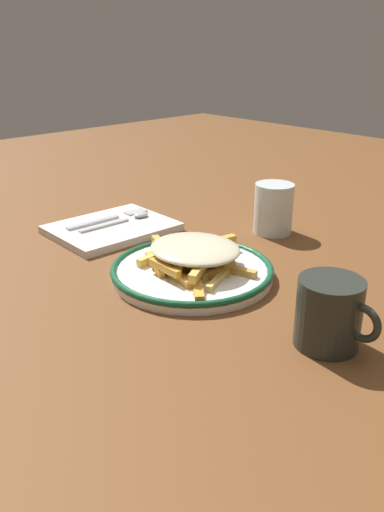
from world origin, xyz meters
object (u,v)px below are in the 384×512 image
fries_heap (194,254)px  napkin (112,228)px  plate (192,271)px  water_glass (273,209)px  coffee_mug (330,313)px  spoon (127,219)px  fork (108,219)px

fries_heap → napkin: (-0.25, 0.03, -0.03)m
fries_heap → napkin: fries_heap is taller
plate → fries_heap: bearing=72.5°
napkin → water_glass: (0.21, 0.22, 0.04)m
napkin → coffee_mug: coffee_mug is taller
spoon → plate: bearing=-14.4°
fries_heap → water_glass: water_glass is taller
plate → napkin: plate is taller
fork → coffee_mug: size_ratio=1.69×
fries_heap → spoon: (-0.25, 0.06, -0.02)m
plate → spoon: (-0.25, 0.06, 0.01)m
water_glass → napkin: bearing=-133.9°
fries_heap → napkin: 0.25m
fork → water_glass: 0.31m
fries_heap → water_glass: (-0.04, 0.24, 0.01)m
plate → napkin: 0.25m
plate → spoon: size_ratio=1.63×
coffee_mug → fork: bearing=174.0°
spoon → water_glass: size_ratio=1.64×
fork → spoon: (0.03, 0.02, 0.00)m
fork → plate: bearing=-8.4°
napkin → coffee_mug: size_ratio=2.06×
water_glass → spoon: bearing=-138.7°
spoon → water_glass: water_glass is taller
plate → spoon: spoon is taller
fries_heap → spoon: bearing=166.5°
plate → fork: (-0.28, 0.04, 0.01)m
napkin → water_glass: bearing=46.1°
fork → spoon: bearing=38.1°
fork → fries_heap: bearing=-7.7°
coffee_mug → napkin: bearing=175.0°
water_glass → coffee_mug: bearing=-41.9°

